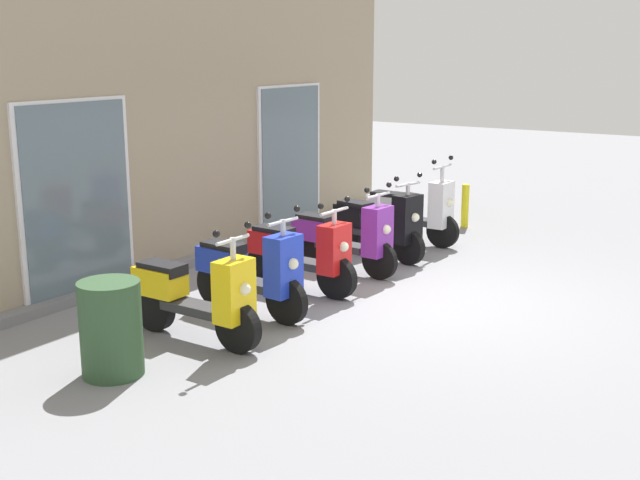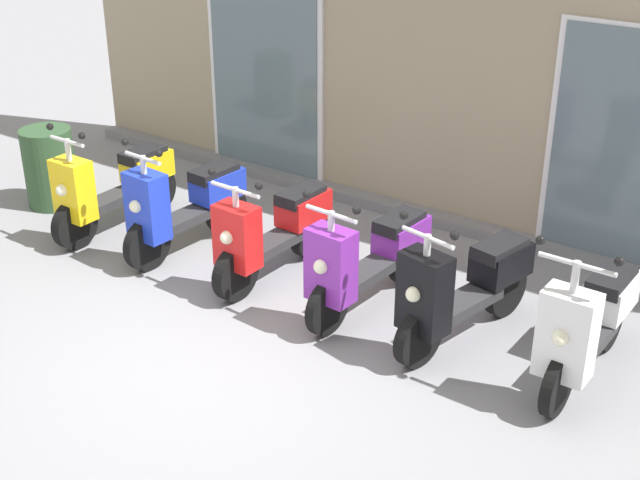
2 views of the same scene
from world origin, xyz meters
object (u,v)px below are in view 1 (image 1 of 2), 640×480
(scooter_blue, at_px, (252,271))
(curb_bollard, at_px, (465,206))
(scooter_white, at_px, (413,210))
(trash_bin, at_px, (111,329))
(scooter_red, at_px, (301,253))
(scooter_black, at_px, (380,223))
(scooter_yellow, at_px, (196,296))
(scooter_purple, at_px, (345,236))

(scooter_blue, distance_m, curb_bollard, 5.45)
(scooter_white, height_order, trash_bin, scooter_white)
(scooter_red, distance_m, scooter_black, 1.91)
(scooter_yellow, relative_size, curb_bollard, 2.30)
(scooter_blue, bearing_deg, scooter_purple, 2.33)
(scooter_yellow, distance_m, curb_bollard, 6.39)
(scooter_blue, distance_m, trash_bin, 2.00)
(scooter_blue, height_order, scooter_white, scooter_white)
(scooter_red, distance_m, scooter_purple, 1.01)
(scooter_yellow, relative_size, scooter_purple, 0.98)
(curb_bollard, bearing_deg, scooter_white, 172.89)
(scooter_purple, relative_size, curb_bollard, 2.35)
(scooter_yellow, relative_size, scooter_blue, 1.03)
(scooter_blue, xyz_separation_m, scooter_red, (1.03, 0.07, -0.03))
(scooter_black, relative_size, curb_bollard, 2.27)
(scooter_yellow, distance_m, scooter_white, 4.90)
(scooter_red, height_order, curb_bollard, scooter_red)
(scooter_black, bearing_deg, curb_bollard, -4.20)
(scooter_yellow, bearing_deg, scooter_purple, 2.35)
(scooter_purple, distance_m, curb_bollard, 3.41)
(scooter_red, distance_m, scooter_white, 2.93)
(scooter_purple, xyz_separation_m, scooter_black, (0.91, -0.01, 0.00))
(scooter_blue, relative_size, scooter_purple, 0.94)
(scooter_black, xyz_separation_m, curb_bollard, (2.50, -0.18, -0.14))
(trash_bin, relative_size, curb_bollard, 1.23)
(scooter_purple, height_order, trash_bin, scooter_purple)
(scooter_red, bearing_deg, curb_bollard, -2.28)
(scooter_red, relative_size, curb_bollard, 2.24)
(scooter_red, bearing_deg, scooter_yellow, -176.94)
(scooter_purple, xyz_separation_m, trash_bin, (-4.03, -0.07, -0.05))
(scooter_white, relative_size, curb_bollard, 2.23)
(scooter_blue, distance_m, scooter_white, 3.96)
(scooter_red, xyz_separation_m, trash_bin, (-3.03, -0.05, -0.04))
(scooter_purple, distance_m, scooter_black, 0.91)
(scooter_white, xyz_separation_m, curb_bollard, (1.48, -0.18, -0.16))
(scooter_purple, distance_m, trash_bin, 4.03)
(scooter_yellow, distance_m, scooter_blue, 0.94)
(scooter_white, xyz_separation_m, trash_bin, (-5.95, -0.06, -0.08))
(scooter_black, height_order, curb_bollard, scooter_black)
(scooter_red, xyz_separation_m, scooter_black, (1.91, 0.01, 0.02))
(scooter_yellow, distance_m, trash_bin, 1.05)
(trash_bin, bearing_deg, scooter_red, 0.94)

